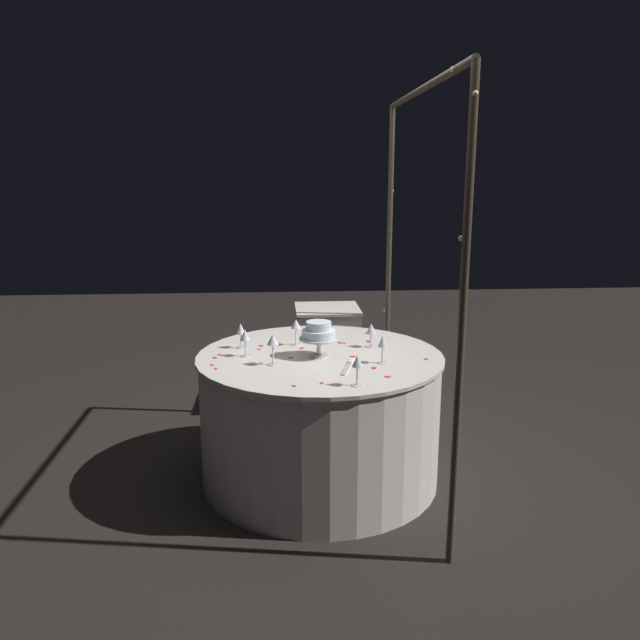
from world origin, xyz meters
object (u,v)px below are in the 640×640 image
(wine_glass_3, at_px, (273,341))
(wine_glass_6, at_px, (383,343))
(tiered_cake, at_px, (319,333))
(side_table, at_px, (327,358))
(decorative_arch, at_px, (418,238))
(cake_knife, at_px, (348,365))
(main_table, at_px, (320,417))
(wine_glass_4, at_px, (241,330))
(wine_glass_0, at_px, (245,337))
(wine_glass_5, at_px, (296,326))
(wine_glass_1, at_px, (357,363))
(wine_glass_2, at_px, (371,330))

(wine_glass_3, distance_m, wine_glass_6, 0.59)
(tiered_cake, bearing_deg, side_table, 172.95)
(decorative_arch, distance_m, cake_knife, 0.80)
(main_table, distance_m, side_table, 1.15)
(decorative_arch, xyz_separation_m, wine_glass_4, (-0.18, -1.00, -0.55))
(decorative_arch, bearing_deg, cake_knife, -60.48)
(wine_glass_3, bearing_deg, wine_glass_0, -138.47)
(side_table, xyz_separation_m, wine_glass_3, (1.32, -0.40, 0.49))
(cake_knife, bearing_deg, wine_glass_5, -149.23)
(wine_glass_1, relative_size, wine_glass_6, 0.97)
(wine_glass_1, relative_size, wine_glass_2, 1.07)
(wine_glass_6, bearing_deg, wine_glass_1, -27.11)
(wine_glass_4, bearing_deg, wine_glass_1, 39.76)
(wine_glass_0, height_order, wine_glass_4, wine_glass_0)
(tiered_cake, xyz_separation_m, wine_glass_5, (-0.25, -0.12, -0.02))
(tiered_cake, height_order, wine_glass_3, tiered_cake)
(side_table, relative_size, wine_glass_2, 5.50)
(main_table, relative_size, cake_knife, 4.86)
(wine_glass_2, bearing_deg, wine_glass_5, -99.48)
(tiered_cake, relative_size, wine_glass_2, 1.54)
(wine_glass_6, bearing_deg, tiered_cake, -114.07)
(decorative_arch, relative_size, cake_knife, 7.66)
(wine_glass_5, bearing_deg, wine_glass_0, -53.53)
(decorative_arch, xyz_separation_m, wine_glass_3, (0.18, -0.81, -0.53))
(decorative_arch, bearing_deg, wine_glass_6, -49.49)
(wine_glass_3, relative_size, wine_glass_5, 1.07)
(main_table, height_order, tiered_cake, tiered_cake)
(decorative_arch, bearing_deg, wine_glass_2, -121.83)
(wine_glass_3, xyz_separation_m, wine_glass_5, (-0.39, 0.14, -0.01))
(wine_glass_3, bearing_deg, wine_glass_6, 89.24)
(decorative_arch, distance_m, wine_glass_5, 0.89)
(tiered_cake, distance_m, wine_glass_2, 0.37)
(wine_glass_0, height_order, wine_glass_2, wine_glass_0)
(decorative_arch, height_order, tiered_cake, decorative_arch)
(side_table, relative_size, wine_glass_4, 5.27)
(wine_glass_1, height_order, wine_glass_4, wine_glass_1)
(wine_glass_3, bearing_deg, decorative_arch, 102.33)
(wine_glass_5, height_order, wine_glass_6, wine_glass_5)
(wine_glass_1, bearing_deg, wine_glass_0, -133.90)
(wine_glass_0, distance_m, wine_glass_3, 0.24)
(side_table, relative_size, wine_glass_1, 5.16)
(side_table, bearing_deg, decorative_arch, 19.72)
(wine_glass_2, height_order, wine_glass_4, wine_glass_4)
(main_table, bearing_deg, wine_glass_0, -90.02)
(wine_glass_6, bearing_deg, wine_glass_3, -90.76)
(decorative_arch, relative_size, tiered_cake, 10.07)
(wine_glass_0, bearing_deg, wine_glass_2, 100.95)
(wine_glass_3, height_order, wine_glass_6, wine_glass_3)
(side_table, distance_m, wine_glass_5, 1.07)
(main_table, xyz_separation_m, wine_glass_3, (0.18, -0.27, 0.51))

